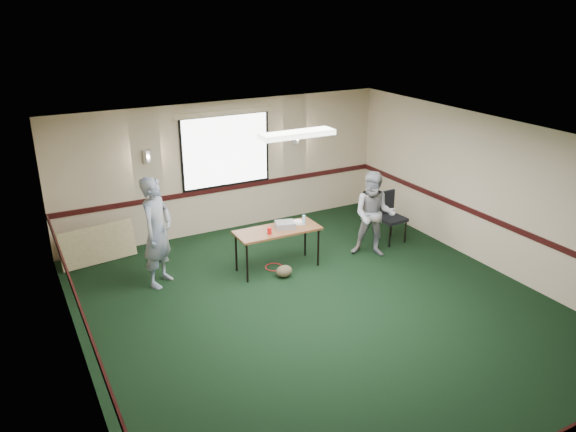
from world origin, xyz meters
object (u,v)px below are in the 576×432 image
person_left (157,232)px  person_right (374,214)px  projector (285,225)px  conference_chair (388,213)px  folding_table (277,232)px

person_left → person_right: 3.94m
projector → person_right: 1.72m
conference_chair → person_left: 4.59m
person_right → folding_table: bearing=-151.6°
conference_chair → person_left: person_left is taller
folding_table → person_right: bearing=-9.6°
conference_chair → folding_table: bearing=178.5°
person_left → conference_chair: bearing=-48.2°
folding_table → projector: bearing=-0.0°
folding_table → projector: (0.15, -0.00, 0.11)m
conference_chair → person_left: bearing=172.0°
person_left → projector: bearing=-55.5°
folding_table → conference_chair: (2.55, 0.12, -0.13)m
folding_table → conference_chair: bearing=3.2°
projector → conference_chair: (2.39, 0.12, -0.24)m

